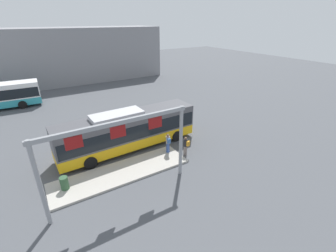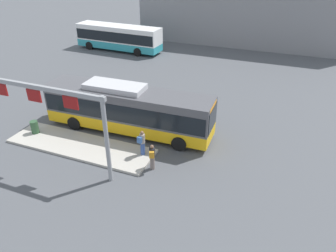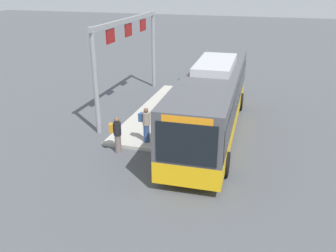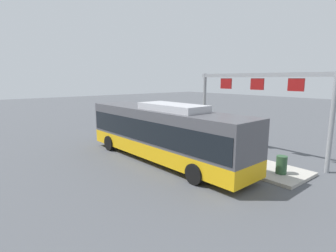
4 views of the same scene
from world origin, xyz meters
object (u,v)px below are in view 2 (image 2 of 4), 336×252
(bus_main, at_px, (128,108))
(trash_bin, at_px, (35,127))
(person_boarding, at_px, (142,142))
(bus_background_left, at_px, (119,36))
(person_waiting_near, at_px, (152,157))

(bus_main, relative_size, trash_bin, 13.37)
(bus_main, distance_m, person_boarding, 3.57)
(bus_background_left, distance_m, trash_bin, 21.15)
(person_boarding, bearing_deg, bus_main, 55.69)
(bus_main, bearing_deg, person_boarding, -49.95)
(person_boarding, xyz_separation_m, person_waiting_near, (1.11, -0.96, -0.16))
(bus_background_left, bearing_deg, trash_bin, 105.83)
(bus_main, xyz_separation_m, person_boarding, (2.32, -2.60, -0.76))
(trash_bin, bearing_deg, bus_main, 27.01)
(bus_main, distance_m, bus_background_left, 20.57)
(trash_bin, bearing_deg, bus_background_left, 103.31)
(person_boarding, distance_m, person_waiting_near, 1.47)
(bus_background_left, distance_m, person_boarding, 24.02)
(person_waiting_near, distance_m, trash_bin, 9.28)
(bus_background_left, bearing_deg, person_waiting_near, 126.25)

